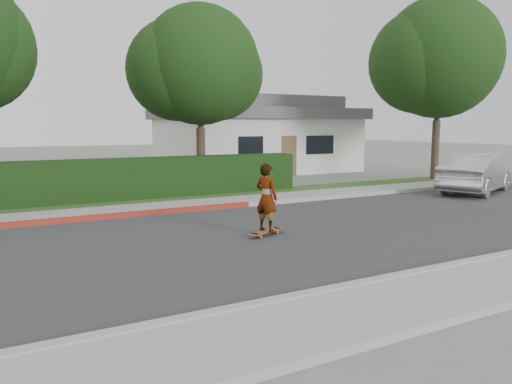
% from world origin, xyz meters
% --- Properties ---
extents(ground, '(120.00, 120.00, 0.00)m').
position_xyz_m(ground, '(0.00, 0.00, 0.00)').
color(ground, slate).
rests_on(ground, ground).
extents(road, '(60.00, 8.00, 0.01)m').
position_xyz_m(road, '(0.00, 0.00, 0.01)').
color(road, '#2D2D30').
rests_on(road, ground).
extents(curb_near, '(60.00, 0.20, 0.15)m').
position_xyz_m(curb_near, '(0.00, -4.10, 0.07)').
color(curb_near, '#9E9E99').
rests_on(curb_near, ground).
extents(sidewalk_near, '(60.00, 1.60, 0.12)m').
position_xyz_m(sidewalk_near, '(0.00, -5.00, 0.06)').
color(sidewalk_near, gray).
rests_on(sidewalk_near, ground).
extents(curb_far, '(60.00, 0.20, 0.15)m').
position_xyz_m(curb_far, '(0.00, 4.10, 0.07)').
color(curb_far, '#9E9E99').
rests_on(curb_far, ground).
extents(curb_red_section, '(12.00, 0.21, 0.15)m').
position_xyz_m(curb_red_section, '(-5.00, 4.10, 0.08)').
color(curb_red_section, maroon).
rests_on(curb_red_section, ground).
extents(sidewalk_far, '(60.00, 1.60, 0.12)m').
position_xyz_m(sidewalk_far, '(0.00, 5.00, 0.06)').
color(sidewalk_far, gray).
rests_on(sidewalk_far, ground).
extents(planting_strip, '(60.00, 1.60, 0.10)m').
position_xyz_m(planting_strip, '(0.00, 6.60, 0.05)').
color(planting_strip, '#2D4C1E').
rests_on(planting_strip, ground).
extents(hedge, '(15.00, 1.00, 1.50)m').
position_xyz_m(hedge, '(-3.00, 7.20, 0.75)').
color(hedge, black).
rests_on(hedge, ground).
extents(tree_center, '(5.66, 4.84, 7.44)m').
position_xyz_m(tree_center, '(1.49, 9.19, 4.90)').
color(tree_center, '#33261C').
rests_on(tree_center, ground).
extents(tree_right, '(6.32, 5.60, 8.56)m').
position_xyz_m(tree_right, '(12.49, 6.69, 5.63)').
color(tree_right, '#33261C').
rests_on(tree_right, ground).
extents(house, '(10.60, 8.60, 4.30)m').
position_xyz_m(house, '(8.00, 16.00, 2.10)').
color(house, beige).
rests_on(house, ground).
extents(skateboard, '(1.19, 0.63, 0.11)m').
position_xyz_m(skateboard, '(-0.68, 0.07, 0.10)').
color(skateboard, '#B96732').
rests_on(skateboard, ground).
extents(skateboarder, '(0.58, 0.69, 1.62)m').
position_xyz_m(skateboarder, '(-0.68, 0.07, 0.93)').
color(skateboarder, white).
rests_on(skateboarder, skateboard).
extents(car_silver, '(5.04, 3.31, 1.57)m').
position_xyz_m(car_silver, '(10.49, 2.71, 0.78)').
color(car_silver, silver).
rests_on(car_silver, ground).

